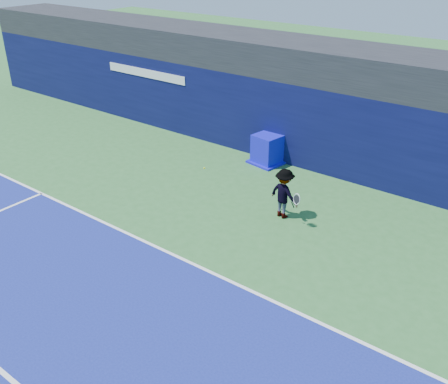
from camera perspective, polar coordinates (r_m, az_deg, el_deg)
The scene contains 7 objects.
ground at distance 12.51m, azimuth -18.44°, elevation -11.61°, with size 80.00×80.00×0.00m, color #2F6A30.
baseline at distance 13.97m, azimuth -8.50°, elevation -5.86°, with size 24.00×0.10×0.01m, color white.
stadium_band at distance 19.02m, azimuth 9.72°, elevation 14.74°, with size 36.00×3.00×1.20m, color black.
back_wall_assembly at distance 18.73m, azimuth 7.73°, elevation 8.01°, with size 36.00×1.03×3.00m.
equipment_cart at distance 18.64m, azimuth 4.99°, elevation 4.78°, with size 1.31×1.31×1.10m.
tennis_player at distance 14.88m, azimuth 6.89°, elevation -0.17°, with size 1.28×0.76×1.55m.
tennis_ball at distance 15.97m, azimuth -2.26°, elevation 2.74°, with size 0.06×0.06×0.06m.
Camera 1 is at (8.68, -4.97, 7.52)m, focal length 40.00 mm.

